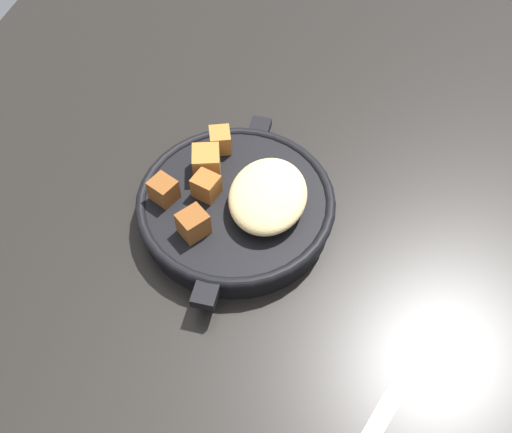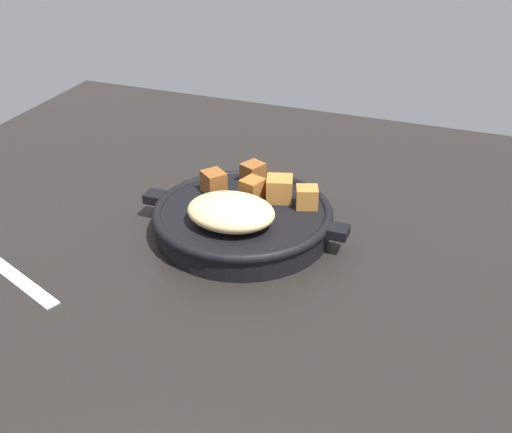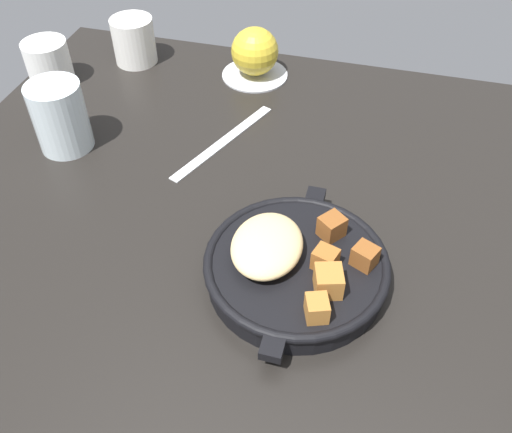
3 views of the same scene
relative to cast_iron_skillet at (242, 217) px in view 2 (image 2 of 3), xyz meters
The scene contains 2 objects.
ground_plane 6.62cm from the cast_iron_skillet, 90.56° to the left, with size 104.79×100.79×2.40cm, color black.
cast_iron_skillet is the anchor object (origin of this frame).
Camera 2 is at (-26.37, 58.46, 41.71)cm, focal length 46.13 mm.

